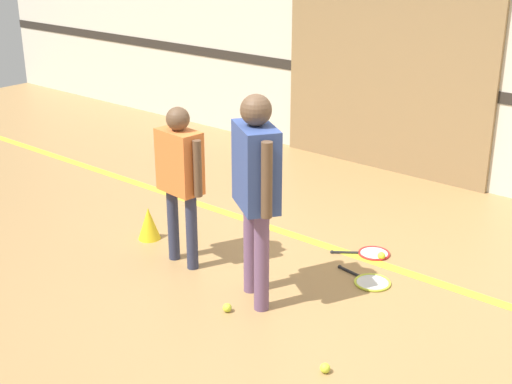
% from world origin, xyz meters
% --- Properties ---
extents(ground_plane, '(16.00, 16.00, 0.00)m').
position_xyz_m(ground_plane, '(0.00, 0.00, 0.00)').
color(ground_plane, '#A87F4C').
extents(wall_back, '(16.00, 0.07, 3.20)m').
position_xyz_m(wall_back, '(0.00, 3.19, 1.60)').
color(wall_back, silver).
rests_on(wall_back, ground_plane).
extents(wall_panel, '(2.56, 0.05, 2.37)m').
position_xyz_m(wall_panel, '(-0.91, 3.13, 1.19)').
color(wall_panel, '#93754C').
rests_on(wall_panel, ground_plane).
extents(floor_stripe, '(14.40, 0.10, 0.01)m').
position_xyz_m(floor_stripe, '(0.00, 0.99, 0.00)').
color(floor_stripe, yellow).
rests_on(floor_stripe, ground_plane).
extents(person_instructor, '(0.51, 0.45, 1.59)m').
position_xyz_m(person_instructor, '(-0.07, -0.13, 0.98)').
color(person_instructor, '#6B4C70').
rests_on(person_instructor, ground_plane).
extents(person_student_left, '(0.51, 0.25, 1.34)m').
position_xyz_m(person_student_left, '(-0.92, -0.05, 0.83)').
color(person_student_left, '#2D334C').
rests_on(person_student_left, ground_plane).
extents(racket_spare_on_floor, '(0.50, 0.42, 0.03)m').
position_xyz_m(racket_spare_on_floor, '(0.21, 1.10, 0.01)').
color(racket_spare_on_floor, red).
rests_on(racket_spare_on_floor, ground_plane).
extents(racket_second_spare, '(0.53, 0.34, 0.03)m').
position_xyz_m(racket_second_spare, '(0.47, 0.65, 0.01)').
color(racket_second_spare, '#C6D838').
rests_on(racket_second_spare, ground_plane).
extents(tennis_ball_near_instructor, '(0.07, 0.07, 0.07)m').
position_xyz_m(tennis_ball_near_instructor, '(-0.11, -0.41, 0.03)').
color(tennis_ball_near_instructor, '#CCE038').
rests_on(tennis_ball_near_instructor, ground_plane).
extents(tennis_ball_by_spare_racket, '(0.07, 0.07, 0.07)m').
position_xyz_m(tennis_ball_by_spare_racket, '(0.32, 1.07, 0.03)').
color(tennis_ball_by_spare_racket, '#CCE038').
rests_on(tennis_ball_by_spare_racket, ground_plane).
extents(tennis_ball_stray_left, '(0.07, 0.07, 0.07)m').
position_xyz_m(tennis_ball_stray_left, '(0.87, -0.57, 0.03)').
color(tennis_ball_stray_left, '#CCE038').
rests_on(tennis_ball_stray_left, ground_plane).
extents(training_cone, '(0.20, 0.20, 0.30)m').
position_xyz_m(training_cone, '(-1.51, 0.10, 0.15)').
color(training_cone, yellow).
rests_on(training_cone, ground_plane).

